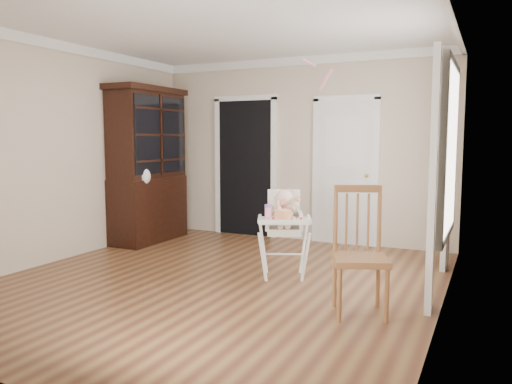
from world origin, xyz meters
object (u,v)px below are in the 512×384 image
at_px(cake, 283,215).
at_px(dining_chair, 360,255).
at_px(china_cabinet, 148,165).
at_px(high_chair, 284,223).
at_px(sippy_cup, 268,211).

bearing_deg(cake, dining_chair, -29.25).
bearing_deg(china_cabinet, high_chair, -20.66).
xyz_separation_m(high_chair, cake, (0.09, -0.25, 0.13)).
relative_size(high_chair, dining_chair, 0.88).
bearing_deg(high_chair, sippy_cup, -142.35).
height_order(china_cabinet, dining_chair, china_cabinet).
relative_size(high_chair, cake, 4.31).
relative_size(china_cabinet, dining_chair, 2.04).
distance_m(high_chair, china_cabinet, 2.79).
distance_m(cake, dining_chair, 1.09).
xyz_separation_m(high_chair, china_cabinet, (-2.57, 0.97, 0.53)).
height_order(cake, china_cabinet, china_cabinet).
relative_size(cake, china_cabinet, 0.10).
relative_size(cake, dining_chair, 0.20).
height_order(high_chair, sippy_cup, high_chair).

